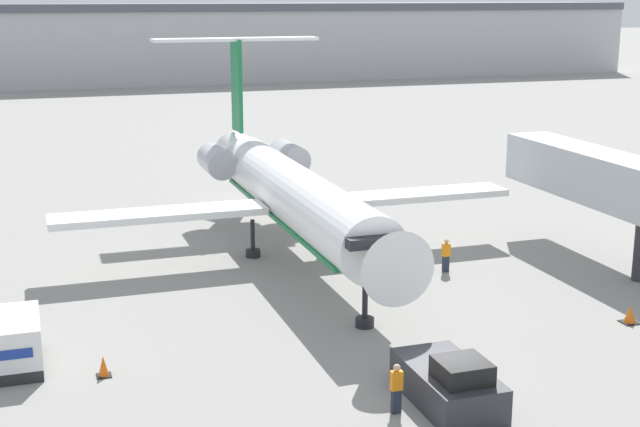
# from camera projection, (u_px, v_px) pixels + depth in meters

# --- Properties ---
(ground_plane) EXTENTS (600.00, 600.00, 0.00)m
(ground_plane) POSITION_uv_depth(u_px,v_px,m) (442.00, 400.00, 31.02)
(ground_plane) COLOR gray
(terminal_building) EXTENTS (180.00, 16.80, 12.35)m
(terminal_building) POSITION_uv_depth(u_px,v_px,m) (106.00, 44.00, 140.05)
(terminal_building) COLOR #B2B2B7
(terminal_building) RESTS_ON ground
(airplane_main) EXTENTS (24.93, 27.67, 11.06)m
(airplane_main) POSITION_uv_depth(u_px,v_px,m) (291.00, 191.00, 47.13)
(airplane_main) COLOR white
(airplane_main) RESTS_ON ground
(pushback_tug) EXTENTS (2.39, 4.66, 1.96)m
(pushback_tug) POSITION_uv_depth(u_px,v_px,m) (448.00, 383.00, 30.63)
(pushback_tug) COLOR #2D2D33
(pushback_tug) RESTS_ON ground
(luggage_cart) EXTENTS (2.11, 3.60, 1.98)m
(luggage_cart) POSITION_uv_depth(u_px,v_px,m) (12.00, 343.00, 33.52)
(luggage_cart) COLOR #232326
(luggage_cart) RESTS_ON ground
(worker_near_tug) EXTENTS (0.40, 0.25, 1.76)m
(worker_near_tug) POSITION_uv_depth(u_px,v_px,m) (396.00, 388.00, 29.84)
(worker_near_tug) COLOR #232838
(worker_near_tug) RESTS_ON ground
(worker_by_wing) EXTENTS (0.40, 0.24, 1.73)m
(worker_by_wing) POSITION_uv_depth(u_px,v_px,m) (446.00, 255.00, 45.14)
(worker_by_wing) COLOR #232838
(worker_by_wing) RESTS_ON ground
(traffic_cone_left) EXTENTS (0.54, 0.54, 0.79)m
(traffic_cone_left) POSITION_uv_depth(u_px,v_px,m) (103.00, 367.00, 32.86)
(traffic_cone_left) COLOR black
(traffic_cone_left) RESTS_ON ground
(traffic_cone_right) EXTENTS (0.72, 0.72, 0.78)m
(traffic_cone_right) POSITION_uv_depth(u_px,v_px,m) (630.00, 315.00, 38.22)
(traffic_cone_right) COLOR black
(traffic_cone_right) RESTS_ON ground
(jet_bridge) EXTENTS (3.20, 14.91, 6.19)m
(jet_bridge) POSITION_uv_depth(u_px,v_px,m) (606.00, 180.00, 45.82)
(jet_bridge) COLOR #2D2D33
(jet_bridge) RESTS_ON ground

